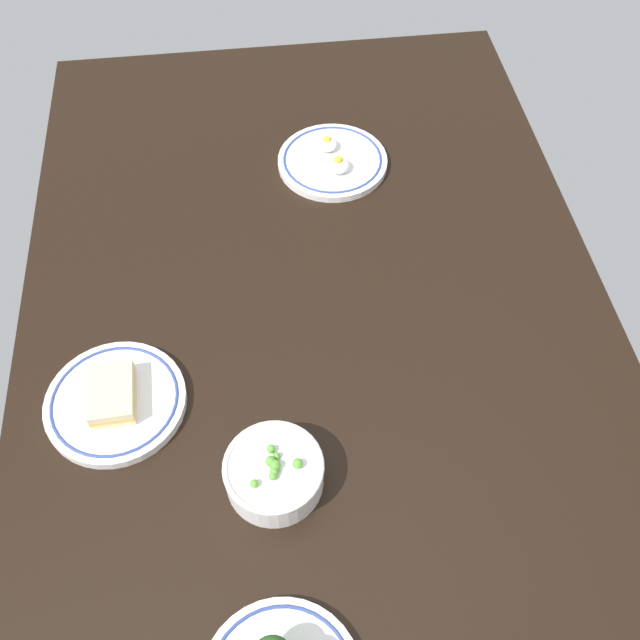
{
  "coord_description": "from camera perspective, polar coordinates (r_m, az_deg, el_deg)",
  "views": [
    {
      "loc": [
        -68.03,
        8.49,
        99.32
      ],
      "look_at": [
        0.0,
        0.0,
        6.0
      ],
      "focal_mm": 40.66,
      "sensor_mm": 36.0,
      "label": 1
    }
  ],
  "objects": [
    {
      "name": "plate_sandwich",
      "position": [
        1.13,
        -15.84,
        -6.11
      ],
      "size": [
        21.08,
        21.08,
        4.72
      ],
      "color": "white",
      "rests_on": "dining_table"
    },
    {
      "name": "plate_eggs",
      "position": [
        1.43,
        1.0,
        12.44
      ],
      "size": [
        21.15,
        21.15,
        4.52
      ],
      "color": "white",
      "rests_on": "dining_table"
    },
    {
      "name": "bowl_peas",
      "position": [
        1.02,
        -3.63,
        -11.91
      ],
      "size": [
        13.91,
        13.91,
        6.49
      ],
      "color": "white",
      "rests_on": "dining_table"
    },
    {
      "name": "dining_table",
      "position": [
        1.19,
        0.0,
        -1.14
      ],
      "size": [
        158.71,
        97.7,
        4.0
      ],
      "primitive_type": "cube",
      "color": "black",
      "rests_on": "ground"
    }
  ]
}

